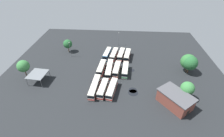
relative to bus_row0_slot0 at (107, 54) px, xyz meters
The scene contains 26 objects.
ground_plane 15.12m from the bus_row0_slot0, 16.61° to the left, with size 106.34×106.34×0.00m, color black.
bus_row0_slot0 is the anchor object (origin of this frame).
bus_row0_slot1 3.88m from the bus_row0_slot0, 84.69° to the left, with size 11.31×4.30×3.53m.
bus_row0_slot2 7.74m from the bus_row0_slot0, 88.68° to the left, with size 11.03×4.26×3.53m.
bus_row0_slot3 11.19m from the bus_row0_slot0, 85.93° to the left, with size 10.80×4.10×3.53m.
bus_row1_slot0 13.90m from the bus_row0_slot0, ahead, with size 11.24×3.59×3.53m.
bus_row1_slot1 14.62m from the bus_row0_slot0, ahead, with size 13.60×3.04×3.53m.
bus_row1_slot2 15.63m from the bus_row0_slot0, 22.62° to the left, with size 10.93×3.76×3.53m.
bus_row1_slot3 17.86m from the bus_row0_slot0, 34.47° to the left, with size 10.60×3.39×3.53m.
bus_row2_slot0 27.95m from the bus_row0_slot0, ahead, with size 13.67×3.55×3.53m.
bus_row2_slot1 28.75m from the bus_row0_slot0, ahead, with size 10.74×4.00×3.53m.
bus_row2_slot2 28.98m from the bus_row0_slot0, ahead, with size 11.58×4.39×3.53m.
depot_building 44.41m from the bus_row0_slot0, 40.48° to the left, with size 14.72×13.96×5.53m.
maintenance_shelter 37.28m from the bus_row0_slot0, 50.06° to the right, with size 8.64×8.02×4.23m.
lamp_post_far_corner 20.54m from the bus_row0_slot0, 86.54° to the right, with size 0.56×0.28×8.72m.
lamp_post_by_building 15.89m from the bus_row0_slot0, 158.67° to the left, with size 0.56×0.28×8.53m.
tree_northwest 41.89m from the bus_row0_slot0, 60.51° to the right, with size 5.51×5.51×8.44m.
tree_west_edge 45.44m from the bus_row0_slot0, 47.91° to the left, with size 5.18×5.18×8.19m.
tree_north_edge 23.78m from the bus_row0_slot0, 100.08° to the right, with size 5.05×5.05×7.62m.
tree_northeast 41.41m from the bus_row0_slot0, 74.45° to the left, with size 7.12×7.12×9.16m.
tree_south_edge 42.20m from the bus_row0_slot0, 72.89° to the left, with size 6.84×6.84×9.15m.
puddle_near_shelter 30.07m from the bus_row0_slot0, 26.67° to the left, with size 3.55×3.55×0.01m, color black.
puddle_back_corner 18.34m from the bus_row0_slot0, 47.74° to the left, with size 2.55×2.55×0.01m, color black.
puddle_centre_drain 10.31m from the bus_row0_slot0, 51.73° to the left, with size 1.64×1.64×0.01m, color black.
puddle_front_lane 31.48m from the bus_row0_slot0, 25.50° to the left, with size 4.19×4.19×0.01m, color black.
puddle_between_rows 22.82m from the bus_row0_slot0, 11.71° to the right, with size 1.83×1.83×0.01m, color black.
Camera 1 is at (64.24, 4.05, 47.20)m, focal length 26.14 mm.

